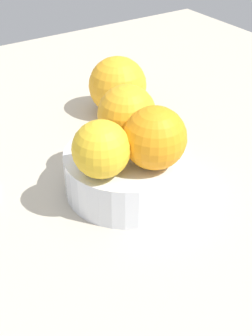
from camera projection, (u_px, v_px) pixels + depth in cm
name	position (u px, v px, depth cm)	size (l,w,h in cm)	color
ground_plane	(126.00, 195.00, 53.09)	(110.00, 110.00, 2.00)	#BCB29E
fruit_bowl	(126.00, 172.00, 51.11)	(14.27, 14.27, 5.06)	silver
orange_in_bowl_0	(127.00, 114.00, 50.04)	(6.79, 6.79, 6.79)	#F9A823
orange_in_bowl_1	(155.00, 138.00, 45.79)	(6.80, 6.80, 6.80)	orange
orange_in_bowl_2	(101.00, 149.00, 44.66)	(6.10, 6.10, 6.10)	yellow
orange_loose_0	(118.00, 86.00, 65.91)	(8.71, 8.71, 8.71)	#F9A823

